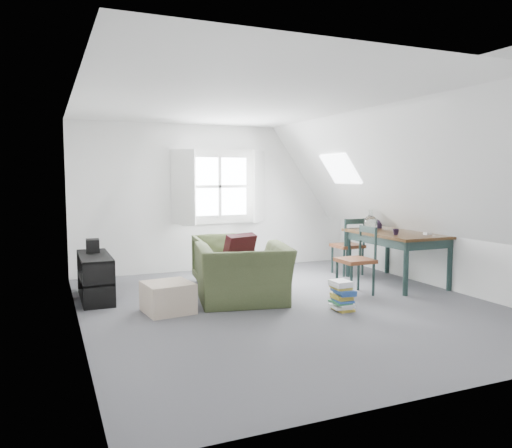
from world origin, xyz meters
name	(u,v)px	position (x,y,z in m)	size (l,w,h in m)	color
floor	(289,306)	(0.00, 0.00, 0.00)	(5.50, 5.50, 0.00)	#525257
ceiling	(291,104)	(0.00, 0.00, 2.50)	(5.50, 5.50, 0.00)	white
wall_back	(219,198)	(0.00, 2.75, 1.25)	(5.00, 5.00, 0.00)	white
wall_front	(459,228)	(0.00, -2.75, 1.25)	(5.00, 5.00, 0.00)	white
wall_left	(76,213)	(-2.50, 0.00, 1.25)	(5.50, 5.50, 0.00)	white
wall_right	(446,203)	(2.50, 0.00, 1.25)	(5.50, 5.50, 0.00)	white
slope_left	(166,163)	(-1.55, 0.00, 1.78)	(5.50, 5.50, 0.00)	white
slope_right	(393,165)	(1.55, 0.00, 1.78)	(5.50, 5.50, 0.00)	white
dormer_window	(220,187)	(0.00, 2.68, 1.45)	(1.71, 0.35, 1.30)	white
skylight	(340,169)	(1.55, 1.30, 1.75)	(0.55, 0.75, 0.04)	white
armchair_near	(243,303)	(-0.49, 0.35, 0.00)	(1.15, 1.01, 0.75)	#3E4928
armchair_far	(222,285)	(-0.38, 1.49, 0.00)	(0.80, 0.82, 0.75)	#3E4928
throw_pillow	(239,250)	(-0.49, 0.50, 0.67)	(0.42, 0.12, 0.42)	#3B1016
ottoman	(168,297)	(-1.48, 0.30, 0.18)	(0.54, 0.54, 0.36)	#BCA893
dining_table	(396,239)	(2.09, 0.56, 0.68)	(0.94, 1.57, 0.79)	#341F0E
demijohn	(371,222)	(1.94, 1.01, 0.91)	(0.22, 0.22, 0.30)	silver
vase_twigs	(380,220)	(2.19, 1.11, 0.93)	(0.08, 0.09, 0.63)	black
cup	(396,235)	(1.84, 0.26, 0.79)	(0.09, 0.09, 0.08)	black
paper_box	(428,233)	(2.29, 0.11, 0.81)	(0.11, 0.07, 0.04)	white
dining_chair_far	(349,245)	(1.81, 1.42, 0.49)	(0.44, 0.44, 0.95)	#602B15
dining_chair_near	(358,259)	(1.15, 0.20, 0.49)	(0.44, 0.44, 0.94)	#602B15
media_shelf	(96,280)	(-2.22, 1.29, 0.27)	(0.39, 1.16, 0.59)	black
electronics_box	(93,246)	(-2.22, 1.58, 0.68)	(0.17, 0.24, 0.19)	black
magazine_stack	(342,296)	(0.49, -0.45, 0.18)	(0.27, 0.32, 0.36)	#B29933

